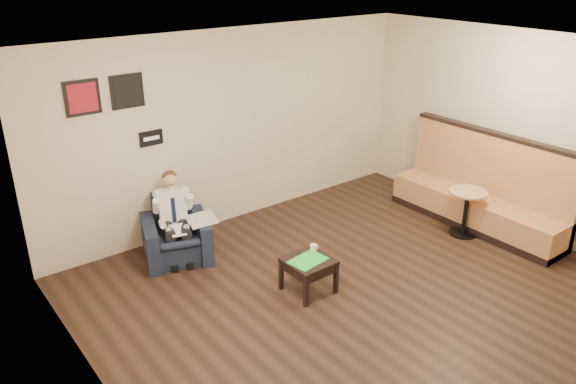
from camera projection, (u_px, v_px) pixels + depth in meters
ground at (382, 305)px, 6.41m from camera, size 6.00×6.00×0.00m
wall_back at (235, 128)px, 8.05m from camera, size 6.00×0.02×2.80m
wall_left at (114, 290)px, 4.18m from camera, size 0.02×6.00×2.80m
wall_right at (544, 139)px, 7.55m from camera, size 0.02×6.00×2.80m
ceiling at (401, 57)px, 5.31m from camera, size 6.00×6.00×0.02m
seating_sign at (151, 138)px, 7.27m from camera, size 0.32×0.02×0.20m
art_print_left at (82, 98)px, 6.56m from camera, size 0.42×0.03×0.42m
art_print_right at (127, 91)px, 6.87m from camera, size 0.42×0.03×0.42m
armchair at (176, 230)px, 7.28m from camera, size 1.05×1.05×0.80m
seated_man at (176, 223)px, 7.13m from camera, size 0.75×0.91×1.09m
lap_papers at (178, 230)px, 7.07m from camera, size 0.24×0.30×0.01m
newspaper at (202, 219)px, 7.24m from camera, size 0.45×0.51×0.01m
side_table at (308, 275)px, 6.61m from camera, size 0.52×0.52×0.42m
green_folder at (308, 260)px, 6.50m from camera, size 0.46×0.36×0.01m
coffee_mug at (313, 248)px, 6.69m from camera, size 0.08×0.08×0.09m
smartphone at (304, 253)px, 6.67m from camera, size 0.14×0.09×0.01m
banquette at (479, 182)px, 8.05m from camera, size 0.63×2.65×1.36m
cafe_table at (465, 213)px, 7.91m from camera, size 0.65×0.65×0.67m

